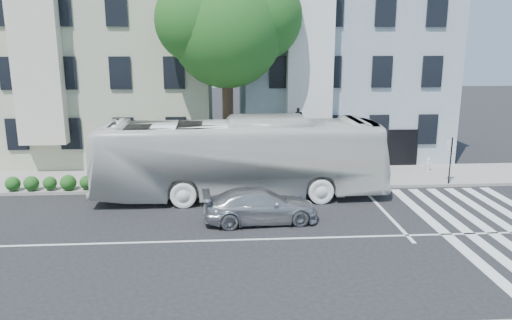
{
  "coord_description": "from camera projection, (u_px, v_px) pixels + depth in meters",
  "views": [
    {
      "loc": [
        -0.3,
        -16.93,
        7.07
      ],
      "look_at": [
        1.03,
        2.42,
        2.4
      ],
      "focal_mm": 35.0,
      "sensor_mm": 36.0,
      "label": 1
    }
  ],
  "objects": [
    {
      "name": "ground",
      "position": [
        232.0,
        240.0,
        18.1
      ],
      "size": [
        120.0,
        120.0,
        0.0
      ],
      "primitive_type": "plane",
      "color": "black",
      "rests_on": "ground"
    },
    {
      "name": "sidewalk_far",
      "position": [
        229.0,
        179.0,
        25.84
      ],
      "size": [
        80.0,
        4.0,
        0.15
      ],
      "primitive_type": "cube",
      "color": "gray",
      "rests_on": "ground"
    },
    {
      "name": "building_left",
      "position": [
        113.0,
        66.0,
        30.9
      ],
      "size": [
        12.0,
        10.0,
        11.0
      ],
      "primitive_type": "cube",
      "color": "#A6AB8F",
      "rests_on": "ground"
    },
    {
      "name": "building_right",
      "position": [
        336.0,
        65.0,
        31.83
      ],
      "size": [
        12.0,
        10.0,
        11.0
      ],
      "primitive_type": "cube",
      "color": "#8B99A5",
      "rests_on": "ground"
    },
    {
      "name": "street_tree",
      "position": [
        228.0,
        24.0,
        24.74
      ],
      "size": [
        7.3,
        5.9,
        11.1
      ],
      "color": "#2D2116",
      "rests_on": "ground"
    },
    {
      "name": "bus",
      "position": [
        240.0,
        158.0,
        22.75
      ],
      "size": [
        3.37,
        13.27,
        3.68
      ],
      "primitive_type": "imported",
      "rotation": [
        0.0,
        0.0,
        1.59
      ],
      "color": "silver",
      "rests_on": "ground"
    },
    {
      "name": "sedan",
      "position": [
        260.0,
        206.0,
        19.82
      ],
      "size": [
        2.19,
        4.71,
        1.33
      ],
      "primitive_type": "imported",
      "rotation": [
        0.0,
        0.0,
        1.64
      ],
      "color": "#B7B8BE",
      "rests_on": "ground"
    },
    {
      "name": "hedge",
      "position": [
        105.0,
        182.0,
        23.7
      ],
      "size": [
        8.24,
        3.83,
        0.7
      ],
      "primitive_type": null,
      "rotation": [
        0.0,
        0.0,
        0.37
      ],
      "color": "#216822",
      "rests_on": "sidewalk_far"
    },
    {
      "name": "traffic_signal",
      "position": [
        298.0,
        136.0,
        24.48
      ],
      "size": [
        0.39,
        0.52,
        3.85
      ],
      "rotation": [
        0.0,
        0.0,
        0.36
      ],
      "color": "black",
      "rests_on": "ground"
    },
    {
      "name": "fire_hydrant",
      "position": [
        428.0,
        164.0,
        27.12
      ],
      "size": [
        0.4,
        0.23,
        0.71
      ],
      "rotation": [
        0.0,
        0.0,
        0.11
      ],
      "color": "beige",
      "rests_on": "sidewalk_far"
    },
    {
      "name": "far_sign_pole",
      "position": [
        451.0,
        154.0,
        24.4
      ],
      "size": [
        0.42,
        0.19,
        2.33
      ],
      "rotation": [
        0.0,
        0.0,
        0.2
      ],
      "color": "black",
      "rests_on": "sidewalk_far"
    }
  ]
}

